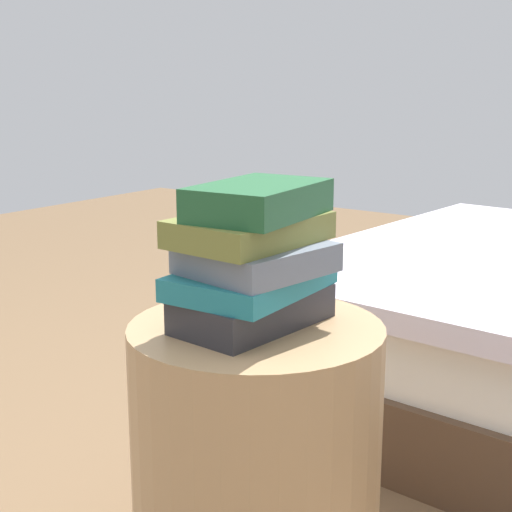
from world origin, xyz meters
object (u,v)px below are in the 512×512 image
object	(u,v)px
side_table	(256,462)
book_forest	(258,200)
book_teal	(250,281)
book_olive	(250,230)
book_charcoal	(252,309)
book_slate	(257,258)

from	to	relation	value
side_table	book_forest	size ratio (longest dim) A/B	2.10
book_teal	book_olive	xyz separation A→B (m)	(0.00, 0.00, 0.09)
side_table	book_charcoal	world-z (taller)	book_charcoal
book_charcoal	book_forest	xyz separation A→B (m)	(-0.00, 0.01, 0.20)
book_slate	book_olive	distance (m)	0.05
book_charcoal	book_forest	size ratio (longest dim) A/B	1.11
side_table	book_teal	bearing A→B (deg)	-77.90
side_table	book_slate	bearing A→B (deg)	42.39
side_table	book_olive	world-z (taller)	book_olive
side_table	book_charcoal	bearing A→B (deg)	-54.41
book_slate	book_olive	xyz separation A→B (m)	(-0.00, -0.02, 0.05)
book_charcoal	book_teal	world-z (taller)	book_teal
book_charcoal	book_forest	distance (m)	0.20
book_slate	book_olive	bearing A→B (deg)	-87.42
side_table	book_olive	bearing A→B (deg)	-59.95
side_table	book_teal	distance (m)	0.35
book_charcoal	book_olive	bearing A→B (deg)	-69.10
book_teal	book_slate	distance (m)	0.05
book_charcoal	book_teal	bearing A→B (deg)	-112.08
book_charcoal	side_table	bearing A→B (deg)	130.38
book_olive	book_forest	distance (m)	0.06
book_charcoal	book_olive	world-z (taller)	book_olive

